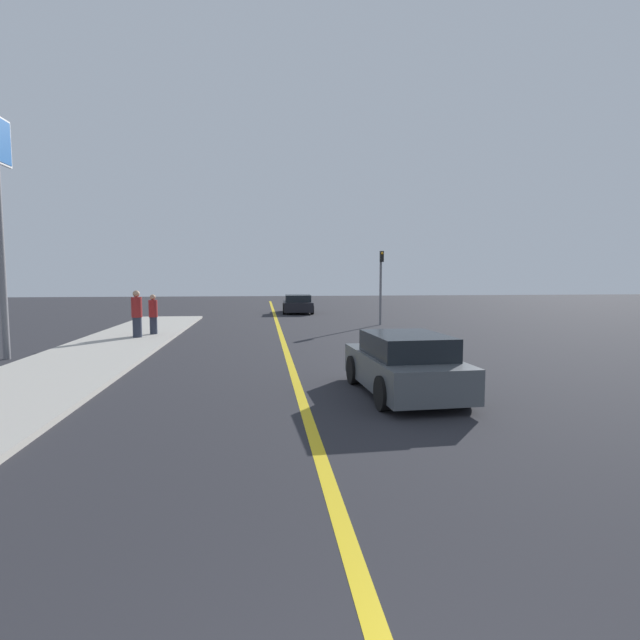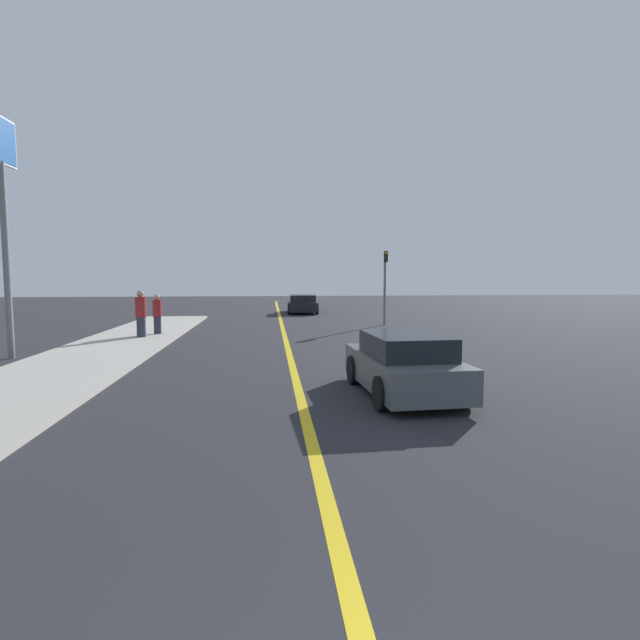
{
  "view_description": "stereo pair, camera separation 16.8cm",
  "coord_description": "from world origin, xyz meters",
  "px_view_note": "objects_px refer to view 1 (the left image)",
  "views": [
    {
      "loc": [
        -0.8,
        -1.19,
        2.57
      ],
      "look_at": [
        0.54,
        10.26,
        1.53
      ],
      "focal_mm": 28.0,
      "sensor_mm": 36.0,
      "label": 1
    },
    {
      "loc": [
        -0.63,
        -1.2,
        2.57
      ],
      "look_at": [
        0.54,
        10.26,
        1.53
      ],
      "focal_mm": 28.0,
      "sensor_mm": 36.0,
      "label": 2
    }
  ],
  "objects_px": {
    "car_ahead_center": "(298,304)",
    "pedestrian_by_sign": "(153,314)",
    "car_near_right_lane": "(404,365)",
    "pedestrian_far_standing": "(137,314)",
    "traffic_light": "(381,279)"
  },
  "relations": [
    {
      "from": "car_ahead_center",
      "to": "traffic_light",
      "type": "xyz_separation_m",
      "value": [
        3.66,
        -8.62,
        1.74
      ]
    },
    {
      "from": "car_ahead_center",
      "to": "car_near_right_lane",
      "type": "bearing_deg",
      "value": -86.29
    },
    {
      "from": "car_ahead_center",
      "to": "pedestrian_by_sign",
      "type": "distance_m",
      "value": 14.21
    },
    {
      "from": "car_near_right_lane",
      "to": "pedestrian_far_standing",
      "type": "relative_size",
      "value": 2.13
    },
    {
      "from": "pedestrian_far_standing",
      "to": "traffic_light",
      "type": "bearing_deg",
      "value": 23.78
    },
    {
      "from": "pedestrian_far_standing",
      "to": "traffic_light",
      "type": "relative_size",
      "value": 0.49
    },
    {
      "from": "car_near_right_lane",
      "to": "car_ahead_center",
      "type": "relative_size",
      "value": 0.92
    },
    {
      "from": "car_near_right_lane",
      "to": "pedestrian_far_standing",
      "type": "height_order",
      "value": "pedestrian_far_standing"
    },
    {
      "from": "pedestrian_by_sign",
      "to": "traffic_light",
      "type": "xyz_separation_m",
      "value": [
        10.56,
        3.8,
        1.4
      ]
    },
    {
      "from": "pedestrian_far_standing",
      "to": "traffic_light",
      "type": "height_order",
      "value": "traffic_light"
    },
    {
      "from": "pedestrian_far_standing",
      "to": "traffic_light",
      "type": "xyz_separation_m",
      "value": [
        10.96,
        4.83,
        1.3
      ]
    },
    {
      "from": "car_near_right_lane",
      "to": "traffic_light",
      "type": "relative_size",
      "value": 1.04
    },
    {
      "from": "car_near_right_lane",
      "to": "pedestrian_by_sign",
      "type": "distance_m",
      "value": 13.33
    },
    {
      "from": "pedestrian_far_standing",
      "to": "traffic_light",
      "type": "distance_m",
      "value": 12.05
    },
    {
      "from": "pedestrian_far_standing",
      "to": "pedestrian_by_sign",
      "type": "relative_size",
      "value": 1.12
    }
  ]
}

